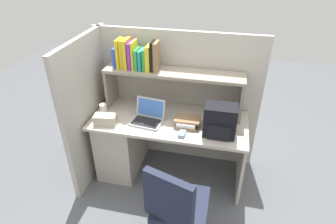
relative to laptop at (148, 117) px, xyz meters
name	(u,v)px	position (x,y,z in m)	size (l,w,h in m)	color
ground_plane	(169,172)	(0.20, 0.07, -0.78)	(8.00, 8.00, 0.00)	#595B60
desk	(135,140)	(-0.19, 0.07, -0.38)	(1.60, 0.70, 0.73)	beige
cubicle_partition_rear	(176,98)	(0.20, 0.45, -0.01)	(1.84, 0.05, 1.55)	#B2ADA0
cubicle_partition_left	(90,109)	(-0.65, 0.02, -0.01)	(0.05, 1.06, 1.55)	#B2ADA0
overhead_hutch	(173,80)	(0.20, 0.27, 0.30)	(1.44, 0.28, 0.45)	gray
reference_books_on_shelf	(136,56)	(-0.18, 0.27, 0.53)	(0.47, 0.18, 0.30)	blue
laptop	(148,117)	(0.00, 0.00, 0.00)	(0.34, 0.29, 0.22)	#B7BABF
backpack	(220,121)	(0.72, -0.07, 0.10)	(0.30, 0.23, 0.31)	black
computer_mouse	(182,134)	(0.38, -0.17, -0.03)	(0.06, 0.10, 0.03)	#7299C6
paper_cup	(103,109)	(-0.51, 0.05, 0.00)	(0.08, 0.08, 0.10)	white
tissue_box	(105,119)	(-0.41, -0.14, 0.00)	(0.22, 0.12, 0.10)	#BFB299
desk_book_stack	(187,122)	(0.40, 0.01, -0.01)	(0.25, 0.21, 0.08)	olive
office_chair	(177,215)	(0.47, -0.81, -0.39)	(0.52, 0.54, 0.93)	black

